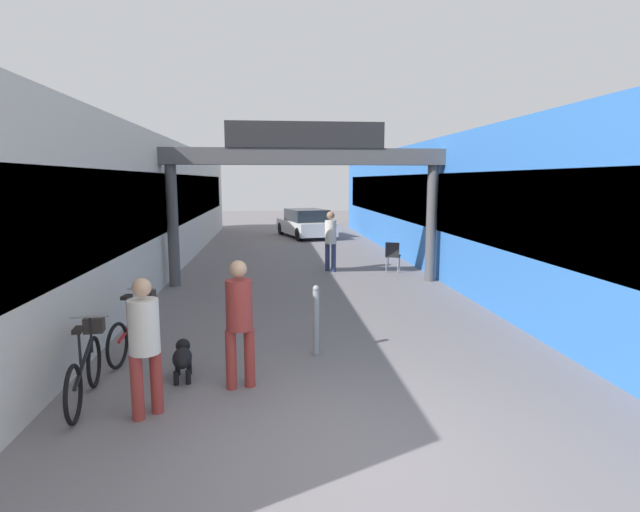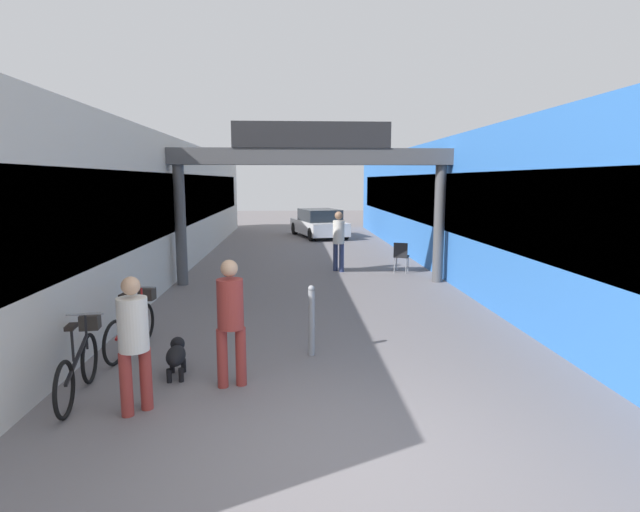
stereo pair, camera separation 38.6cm
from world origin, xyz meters
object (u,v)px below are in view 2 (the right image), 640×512
Objects in this scene: bollard_post_metal at (311,320)px; pedestrian_with_dog at (231,315)px; dog_on_leash at (176,355)px; parked_car_white at (319,224)px; bicycle_red_second at (134,324)px; pedestrian_companion at (134,336)px; bicycle_black_nearest at (80,362)px; cafe_chair_black_nearer at (401,254)px; pedestrian_carrying_crate at (339,237)px.

pedestrian_with_dog is at bearing -134.47° from bollard_post_metal.
dog_on_leash is 2.04m from bollard_post_metal.
bollard_post_metal is 16.25m from parked_car_white.
pedestrian_with_dog is at bearing -25.98° from dog_on_leash.
bollard_post_metal is at bearing 20.66° from dog_on_leash.
bicycle_red_second is at bearing -103.46° from parked_car_white.
bollard_post_metal is (1.89, 0.71, 0.26)m from dog_on_leash.
pedestrian_companion reaches higher than parked_car_white.
dog_on_leash is 1.20m from bicycle_black_nearest.
parked_car_white reaches higher than bicycle_red_second.
dog_on_leash is 0.40× the size of bicycle_black_nearest.
cafe_chair_black_nearer is at bearing -78.67° from parked_car_white.
parked_car_white is at bearing 80.24° from pedestrian_companion.
dog_on_leash is at bearing -122.39° from cafe_chair_black_nearer.
bollard_post_metal reaches higher than cafe_chair_black_nearer.
bicycle_red_second is (-0.90, 1.08, 0.13)m from dog_on_leash.
pedestrian_with_dog is 2.47× the size of dog_on_leash.
pedestrian_carrying_crate is at bearing 69.25° from dog_on_leash.
bollard_post_metal is at bearing -7.57° from bicycle_red_second.
dog_on_leash is (-2.98, -7.85, -0.72)m from pedestrian_carrying_crate.
pedestrian_with_dog is at bearing -104.75° from pedestrian_carrying_crate.
bicycle_red_second is 2.82m from bollard_post_metal.
pedestrian_carrying_crate reaches higher than parked_car_white.
parked_car_white is (3.79, 15.85, 0.21)m from bicycle_red_second.
pedestrian_companion is 1.10m from bicycle_black_nearest.
pedestrian_carrying_crate reaches higher than bicycle_black_nearest.
pedestrian_carrying_crate is at bearing 169.80° from cafe_chair_black_nearer.
bicycle_black_nearest is at bearing -151.69° from dog_on_leash.
pedestrian_with_dog is at bearing 34.51° from pedestrian_companion.
pedestrian_with_dog is 1.52× the size of bollard_post_metal.
bollard_post_metal is 1.24× the size of cafe_chair_black_nearer.
bicycle_red_second is at bearing -119.81° from pedestrian_carrying_crate.
pedestrian_with_dog is 0.39× the size of parked_car_white.
dog_on_leash is at bearing -159.34° from bollard_post_metal.
cafe_chair_black_nearer is at bearing 54.25° from bicycle_black_nearest.
pedestrian_companion is 1.27m from dog_on_leash.
parked_car_white is at bearing 83.14° from pedestrian_with_dog.
bollard_post_metal is at bearing 45.53° from pedestrian_with_dog.
dog_on_leash is 0.40× the size of bicycle_red_second.
pedestrian_carrying_crate is (2.17, 8.24, 0.06)m from pedestrian_with_dog.
pedestrian_with_dog reaches higher than bicycle_red_second.
pedestrian_carrying_crate is 1.06× the size of bicycle_red_second.
pedestrian_companion is at bearing -145.49° from pedestrian_with_dog.
pedestrian_carrying_crate is 7.24m from bollard_post_metal.
bollard_post_metal is 0.26× the size of parked_car_white.
pedestrian_carrying_crate is at bearing 60.19° from bicycle_red_second.
bicycle_red_second is 16.30m from parked_car_white.
pedestrian_companion is 0.37× the size of parked_car_white.
pedestrian_with_dog reaches higher than bollard_post_metal.
pedestrian_carrying_crate reaches higher than pedestrian_with_dog.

